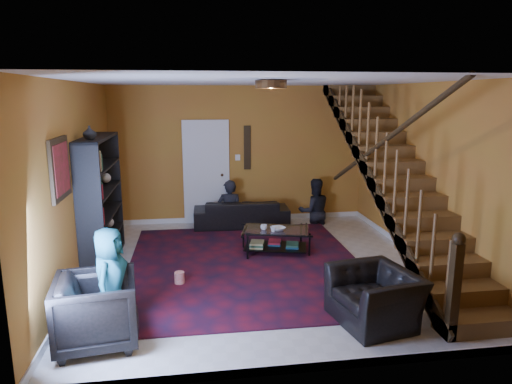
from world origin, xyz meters
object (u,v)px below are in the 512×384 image
armchair_left (97,311)px  armchair_right (375,297)px  coffee_table (276,239)px  sofa (241,213)px  bookshelf (102,203)px

armchair_left → armchair_right: armchair_left is taller
coffee_table → sofa: bearing=103.2°
sofa → bookshelf: bearing=37.9°
bookshelf → armchair_right: bookshelf is taller
bookshelf → armchair_left: (0.35, -2.52, -0.58)m
bookshelf → armchair_left: bookshelf is taller
sofa → armchair_right: size_ratio=1.97×
armchair_left → coffee_table: (2.41, 2.56, -0.15)m
bookshelf → armchair_right: (3.45, -2.49, -0.65)m
armchair_left → sofa: bearing=-33.0°
armchair_right → coffee_table: (-0.69, 2.53, -0.08)m
sofa → armchair_left: (-2.02, -4.22, 0.11)m
armchair_left → coffee_table: armchair_left is taller
bookshelf → coffee_table: bookshelf is taller
armchair_left → coffee_table: bearing=-50.6°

